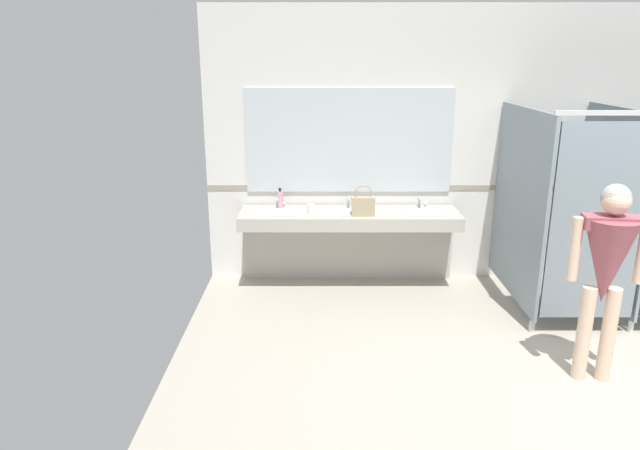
{
  "coord_description": "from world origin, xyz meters",
  "views": [
    {
      "loc": [
        -2.49,
        -3.8,
        2.48
      ],
      "look_at": [
        -2.47,
        0.82,
        1.1
      ],
      "focal_mm": 32.34,
      "sensor_mm": 36.0,
      "label": 1
    }
  ],
  "objects_px": {
    "soap_dispenser": "(277,199)",
    "person_standing": "(604,261)",
    "handbag": "(360,205)",
    "paper_cup": "(308,209)"
  },
  "relations": [
    {
      "from": "handbag",
      "to": "soap_dispenser",
      "type": "distance_m",
      "value": 0.95
    },
    {
      "from": "handbag",
      "to": "paper_cup",
      "type": "xyz_separation_m",
      "value": [
        -0.55,
        0.1,
        -0.06
      ]
    },
    {
      "from": "person_standing",
      "to": "handbag",
      "type": "relative_size",
      "value": 4.79
    },
    {
      "from": "soap_dispenser",
      "to": "person_standing",
      "type": "bearing_deg",
      "value": -38.61
    },
    {
      "from": "person_standing",
      "to": "soap_dispenser",
      "type": "bearing_deg",
      "value": 141.39
    },
    {
      "from": "person_standing",
      "to": "handbag",
      "type": "xyz_separation_m",
      "value": [
        -1.7,
        1.74,
        -0.02
      ]
    },
    {
      "from": "soap_dispenser",
      "to": "handbag",
      "type": "bearing_deg",
      "value": -20.4
    },
    {
      "from": "soap_dispenser",
      "to": "paper_cup",
      "type": "distance_m",
      "value": 0.41
    },
    {
      "from": "handbag",
      "to": "paper_cup",
      "type": "distance_m",
      "value": 0.56
    },
    {
      "from": "handbag",
      "to": "paper_cup",
      "type": "height_order",
      "value": "handbag"
    }
  ]
}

